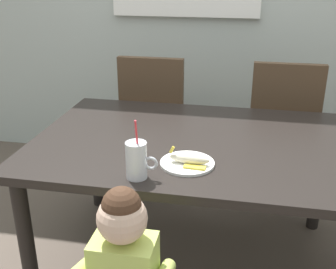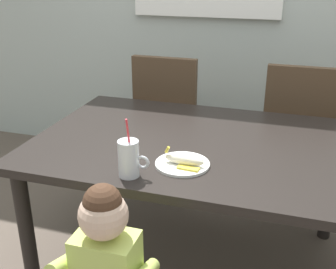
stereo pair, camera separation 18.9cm
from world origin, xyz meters
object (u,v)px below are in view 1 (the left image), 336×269
dining_chair_left (155,115)px  milk_cup (137,162)px  dining_table (194,155)px  snack_plate (187,163)px  peeled_banana (190,159)px  toddler_standing (124,267)px  dining_chair_right (282,124)px

dining_chair_left → milk_cup: (0.20, -1.19, 0.24)m
dining_table → dining_chair_left: dining_chair_left is taller
snack_plate → milk_cup: bearing=-139.8°
snack_plate → peeled_banana: size_ratio=1.33×
toddler_standing → milk_cup: milk_cup is taller
dining_chair_left → toddler_standing: size_ratio=1.15×
dining_chair_left → dining_table: bearing=115.5°
dining_table → milk_cup: 0.48m
dining_table → snack_plate: snack_plate is taller
dining_chair_right → toddler_standing: dining_chair_right is taller
milk_cup → snack_plate: 0.24m
snack_plate → peeled_banana: (0.01, -0.01, 0.03)m
dining_chair_left → peeled_banana: dining_chair_left is taller
dining_chair_right → toddler_standing: bearing=67.7°
peeled_banana → milk_cup: bearing=-144.1°
dining_chair_right → toddler_standing: size_ratio=1.15×
dining_chair_right → snack_plate: (-0.46, -1.04, 0.18)m
toddler_standing → peeled_banana: bearing=70.1°
milk_cup → dining_table: bearing=68.2°
dining_chair_right → peeled_banana: bearing=66.7°
dining_chair_left → dining_chair_right: bearing=179.9°
toddler_standing → peeled_banana: size_ratio=4.83×
milk_cup → snack_plate: size_ratio=1.09×
toddler_standing → milk_cup: bearing=95.6°
peeled_banana → toddler_standing: bearing=-109.9°
snack_plate → dining_table: bearing=91.8°
dining_chair_right → toddler_standing: 1.61m
peeled_banana → dining_chair_right: bearing=66.7°
dining_table → dining_chair_right: dining_chair_right is taller
toddler_standing → dining_chair_left: bearing=98.6°
toddler_standing → peeled_banana: (0.16, 0.44, 0.22)m
dining_table → peeled_banana: bearing=-85.8°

